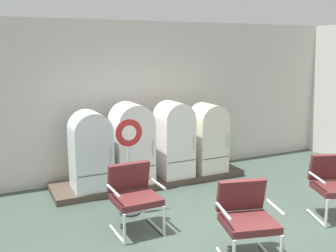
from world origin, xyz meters
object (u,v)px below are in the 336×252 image
at_px(armchair_center, 246,215).
at_px(armchair_right, 335,182).
at_px(refrigerator_0, 91,148).
at_px(refrigerator_1, 132,141).
at_px(sign_stand, 129,170).
at_px(armchair_left, 134,193).
at_px(refrigerator_3, 208,136).
at_px(refrigerator_2, 174,137).

bearing_deg(armchair_center, armchair_right, 11.30).
distance_m(refrigerator_0, armchair_right, 3.99).
xyz_separation_m(refrigerator_1, armchair_right, (2.32, -2.53, -0.34)).
bearing_deg(armchair_right, refrigerator_0, 140.85).
bearing_deg(armchair_center, refrigerator_0, 111.93).
xyz_separation_m(armchair_right, sign_stand, (-2.77, 1.44, 0.16)).
xyz_separation_m(refrigerator_0, armchair_left, (0.19, -1.61, -0.29)).
distance_m(armchair_right, armchair_center, 1.96).
relative_size(armchair_center, sign_stand, 0.63).
bearing_deg(refrigerator_3, refrigerator_1, 179.05).
xyz_separation_m(armchair_right, armchair_center, (-1.92, -0.38, 0.00)).
bearing_deg(armchair_center, refrigerator_2, 81.06).
bearing_deg(refrigerator_1, refrigerator_0, -178.54).
height_order(refrigerator_2, refrigerator_3, refrigerator_2).
bearing_deg(armchair_left, refrigerator_1, 70.54).
height_order(refrigerator_2, sign_stand, refrigerator_2).
bearing_deg(refrigerator_2, sign_stand, -140.14).
relative_size(refrigerator_1, refrigerator_3, 1.08).
bearing_deg(sign_stand, refrigerator_1, 67.80).
xyz_separation_m(refrigerator_2, armchair_left, (-1.44, -1.63, -0.33)).
xyz_separation_m(refrigerator_3, armchair_left, (-2.19, -1.60, -0.28)).
xyz_separation_m(refrigerator_0, refrigerator_3, (2.38, -0.01, -0.01)).
xyz_separation_m(refrigerator_1, armchair_left, (-0.58, -1.63, -0.34)).
bearing_deg(refrigerator_1, refrigerator_3, -0.95).
bearing_deg(armchair_left, sign_stand, 76.41).
relative_size(armchair_right, sign_stand, 0.63).
relative_size(refrigerator_0, armchair_left, 1.45).
bearing_deg(armchair_left, refrigerator_3, 36.23).
bearing_deg(refrigerator_1, sign_stand, -112.20).
bearing_deg(armchair_right, sign_stand, 152.52).
relative_size(refrigerator_0, refrigerator_2, 0.96).
height_order(refrigerator_1, armchair_right, refrigerator_1).
distance_m(refrigerator_2, armchair_center, 2.97).
height_order(refrigerator_2, armchair_left, refrigerator_2).
bearing_deg(refrigerator_0, armchair_right, -39.15).
height_order(refrigerator_0, refrigerator_3, refrigerator_0).
relative_size(refrigerator_2, armchair_right, 1.51).
height_order(refrigerator_0, armchair_center, refrigerator_0).
height_order(refrigerator_2, armchair_right, refrigerator_2).
height_order(refrigerator_1, refrigerator_3, refrigerator_1).
height_order(refrigerator_0, refrigerator_2, refrigerator_2).
xyz_separation_m(refrigerator_1, refrigerator_3, (1.61, -0.03, -0.06)).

